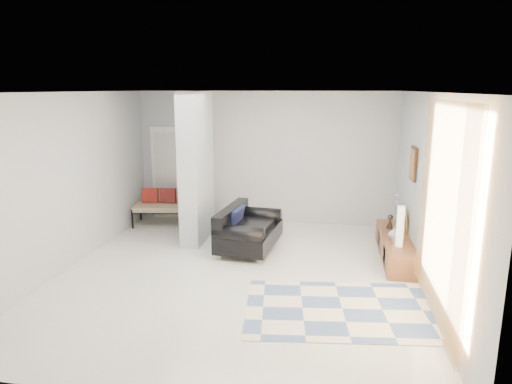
# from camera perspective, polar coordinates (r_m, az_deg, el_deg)

# --- Properties ---
(floor) EXTENTS (6.00, 6.00, 0.00)m
(floor) POSITION_cam_1_polar(r_m,az_deg,el_deg) (7.26, -2.35, -10.30)
(floor) COLOR silver
(floor) RESTS_ON ground
(ceiling) EXTENTS (6.00, 6.00, 0.00)m
(ceiling) POSITION_cam_1_polar(r_m,az_deg,el_deg) (6.68, -2.57, 12.37)
(ceiling) COLOR white
(ceiling) RESTS_ON wall_back
(wall_back) EXTENTS (6.00, 0.00, 6.00)m
(wall_back) POSITION_cam_1_polar(r_m,az_deg,el_deg) (9.75, 1.14, 4.26)
(wall_back) COLOR #BCBEC1
(wall_back) RESTS_ON ground
(wall_front) EXTENTS (6.00, 0.00, 6.00)m
(wall_front) POSITION_cam_1_polar(r_m,az_deg,el_deg) (4.06, -11.16, -8.39)
(wall_front) COLOR #BCBEC1
(wall_front) RESTS_ON ground
(wall_left) EXTENTS (0.00, 6.00, 6.00)m
(wall_left) POSITION_cam_1_polar(r_m,az_deg,el_deg) (7.86, -22.49, 1.20)
(wall_left) COLOR #BCBEC1
(wall_left) RESTS_ON ground
(wall_right) EXTENTS (0.00, 6.00, 6.00)m
(wall_right) POSITION_cam_1_polar(r_m,az_deg,el_deg) (6.84, 20.73, -0.28)
(wall_right) COLOR #BCBEC1
(wall_right) RESTS_ON ground
(partition_column) EXTENTS (0.35, 1.20, 2.80)m
(partition_column) POSITION_cam_1_polar(r_m,az_deg,el_deg) (8.63, -7.47, 3.04)
(partition_column) COLOR #B8BCC0
(partition_column) RESTS_ON floor
(hallway_door) EXTENTS (0.85, 0.06, 2.04)m
(hallway_door) POSITION_cam_1_polar(r_m,az_deg,el_deg) (10.28, -10.59, 2.35)
(hallway_door) COLOR white
(hallway_door) RESTS_ON floor
(curtain) EXTENTS (0.00, 2.55, 2.55)m
(curtain) POSITION_cam_1_polar(r_m,az_deg,el_deg) (5.72, 22.17, -2.35)
(curtain) COLOR #ED9C3E
(curtain) RESTS_ON wall_right
(wall_art) EXTENTS (0.04, 0.45, 0.55)m
(wall_art) POSITION_cam_1_polar(r_m,az_deg,el_deg) (7.90, 19.08, 3.37)
(wall_art) COLOR #38200F
(wall_art) RESTS_ON wall_right
(media_console) EXTENTS (0.45, 2.02, 0.80)m
(media_console) POSITION_cam_1_polar(r_m,az_deg,el_deg) (8.21, 16.96, -6.56)
(media_console) COLOR brown
(media_console) RESTS_ON floor
(loveseat) EXTENTS (1.06, 1.62, 0.76)m
(loveseat) POSITION_cam_1_polar(r_m,az_deg,el_deg) (8.27, -1.22, -4.74)
(loveseat) COLOR silver
(loveseat) RESTS_ON floor
(daybed) EXTENTS (1.69, 0.90, 0.77)m
(daybed) POSITION_cam_1_polar(r_m,az_deg,el_deg) (9.90, -10.47, -1.59)
(daybed) COLOR black
(daybed) RESTS_ON floor
(area_rug) EXTENTS (2.71, 1.96, 0.01)m
(area_rug) POSITION_cam_1_polar(r_m,az_deg,el_deg) (6.32, 10.72, -14.18)
(area_rug) COLOR beige
(area_rug) RESTS_ON floor
(cylinder_lamp) EXTENTS (0.12, 0.12, 0.66)m
(cylinder_lamp) POSITION_cam_1_polar(r_m,az_deg,el_deg) (7.55, 17.57, -4.12)
(cylinder_lamp) COLOR silver
(cylinder_lamp) RESTS_ON media_console
(bronze_figurine) EXTENTS (0.14, 0.14, 0.25)m
(bronze_figurine) POSITION_cam_1_polar(r_m,az_deg,el_deg) (8.50, 16.42, -3.59)
(bronze_figurine) COLOR black
(bronze_figurine) RESTS_ON media_console
(vase) EXTENTS (0.21, 0.21, 0.20)m
(vase) POSITION_cam_1_polar(r_m,az_deg,el_deg) (7.96, 16.89, -4.92)
(vase) COLOR silver
(vase) RESTS_ON media_console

